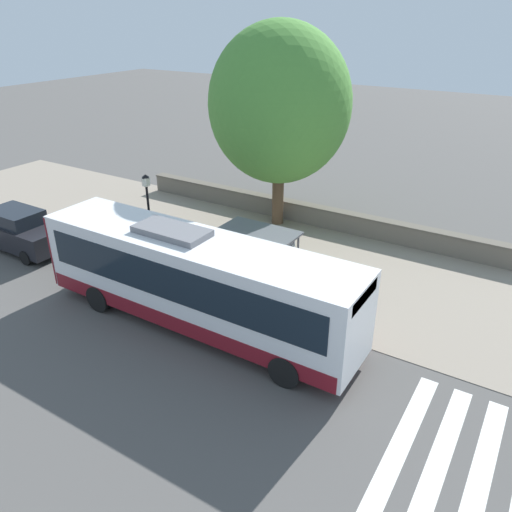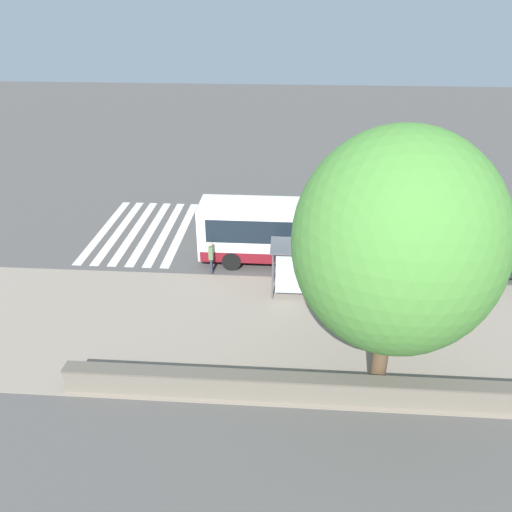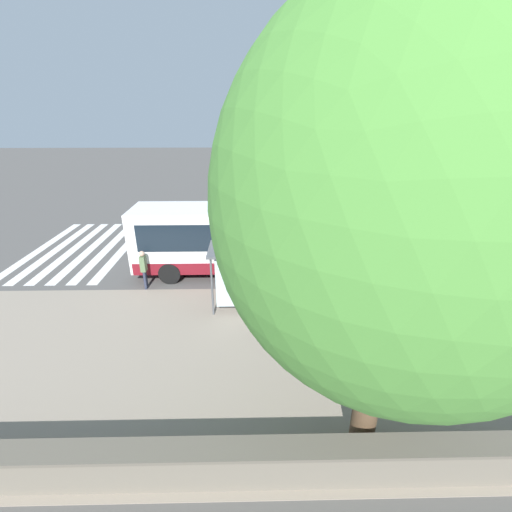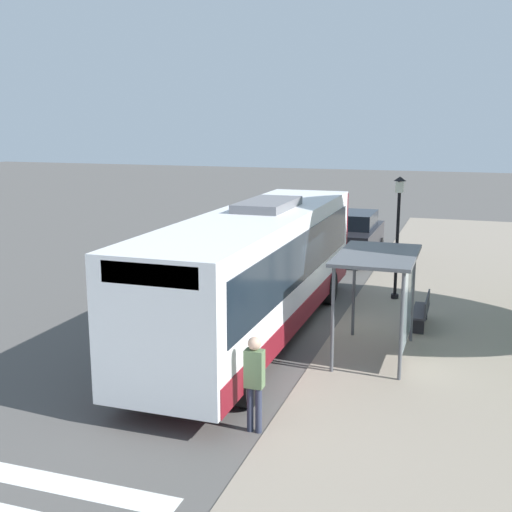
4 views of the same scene
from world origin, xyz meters
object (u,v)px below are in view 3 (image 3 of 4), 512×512
Objects in this scene: bench at (316,306)px; shade_tree at (401,203)px; bus_shelter at (247,260)px; street_lamp_near at (383,251)px; bus at (259,237)px; pedestrian at (144,267)px; parked_car_behind_bus at (483,258)px.

shade_tree reaches higher than bench.
street_lamp_near reaches higher than bus_shelter.
bus_shelter is (-3.27, 0.53, 0.29)m from bus.
bus is 10.59m from shade_tree.
bus_shelter is 4.95m from pedestrian.
shade_tree is (-7.88, -7.28, 4.86)m from pedestrian.
street_lamp_near is at bearing -68.84° from bench.
bench is 0.43× the size of street_lamp_near.
shade_tree is 13.20m from parked_car_behind_bus.
bench is at bearing 111.16° from street_lamp_near.
bus_shelter is 1.65× the size of pedestrian.
bus is 3.93× the size of bus_shelter.
bus is 1.21× the size of shade_tree.
bus_shelter is 1.78× the size of bench.
pedestrian is at bearing 71.51° from bench.
bench is at bearing -152.33° from bus.
bus is at bearing 86.53° from parked_car_behind_bus.
bus reaches higher than parked_car_behind_bus.
shade_tree is (-9.50, -2.20, 4.12)m from bus.
shade_tree is at bearing -179.05° from bench.
shade_tree reaches higher than bus.
bus is 3.33m from bus_shelter.
street_lamp_near is (1.03, -2.66, 1.83)m from bench.
parked_car_behind_bus is at bearing -43.49° from shade_tree.
pedestrian is (-1.63, 5.08, -0.74)m from bus.
pedestrian is at bearing 42.75° from shade_tree.
shade_tree reaches higher than parked_car_behind_bus.
bus_shelter is 0.64× the size of parked_car_behind_bus.
parked_car_behind_bus is at bearing -67.99° from street_lamp_near.
pedestrian is at bearing 107.76° from bus.
bus_shelter reaches higher than pedestrian.
pedestrian is 0.39× the size of parked_car_behind_bus.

